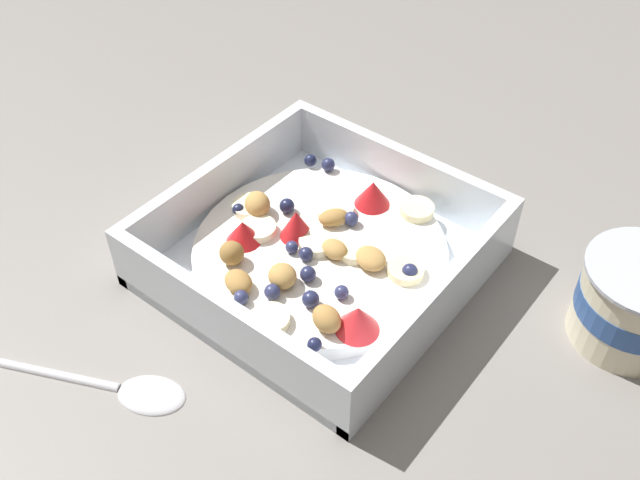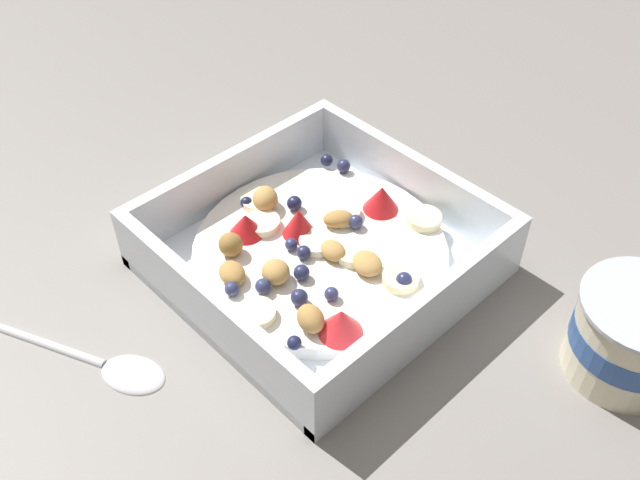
# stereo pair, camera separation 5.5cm
# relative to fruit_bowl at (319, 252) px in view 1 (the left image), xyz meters

# --- Properties ---
(ground_plane) EXTENTS (2.40, 2.40, 0.00)m
(ground_plane) POSITION_rel_fruit_bowl_xyz_m (0.01, -0.01, -0.02)
(ground_plane) COLOR gray
(fruit_bowl) EXTENTS (0.22, 0.22, 0.06)m
(fruit_bowl) POSITION_rel_fruit_bowl_xyz_m (0.00, 0.00, 0.00)
(fruit_bowl) COLOR white
(fruit_bowl) RESTS_ON ground
(spoon) EXTENTS (0.09, 0.17, 0.01)m
(spoon) POSITION_rel_fruit_bowl_xyz_m (0.18, -0.04, -0.01)
(spoon) COLOR silver
(spoon) RESTS_ON ground
(yogurt_cup) EXTENTS (0.09, 0.09, 0.07)m
(yogurt_cup) POSITION_rel_fruit_bowl_xyz_m (-0.09, 0.21, 0.02)
(yogurt_cup) COLOR beige
(yogurt_cup) RESTS_ON ground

